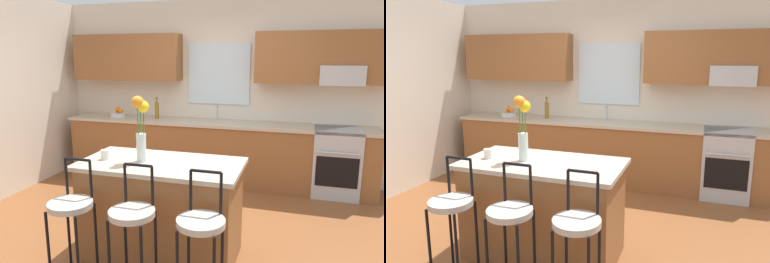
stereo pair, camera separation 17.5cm
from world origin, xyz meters
TOP-DOWN VIEW (x-y plane):
  - ground_plane at (0.00, 0.00)m, footprint 14.00×14.00m
  - back_wall_assembly at (0.03, 1.98)m, footprint 5.60×0.50m
  - counter_run at (0.00, 1.70)m, footprint 4.56×0.64m
  - sink_faucet at (0.02, 1.84)m, footprint 0.02×0.13m
  - oven_range at (1.72, 1.68)m, footprint 0.60×0.64m
  - kitchen_island at (0.03, -0.48)m, footprint 1.49×0.78m
  - bar_stool_near at (-0.52, -1.08)m, footprint 0.36×0.36m
  - bar_stool_middle at (0.03, -1.08)m, footprint 0.36×0.36m
  - bar_stool_far at (0.58, -1.08)m, footprint 0.36×0.36m
  - flower_vase at (-0.14, -0.51)m, footprint 0.15×0.17m
  - mug_ceramic at (-0.50, -0.55)m, footprint 0.08×0.08m
  - fruit_bowl_oranges at (-1.57, 1.70)m, footprint 0.24×0.24m
  - bottle_olive_oil at (-0.90, 1.70)m, footprint 0.06×0.06m

SIDE VIEW (x-z plane):
  - ground_plane at x=0.00m, z-range 0.00..0.00m
  - oven_range at x=1.72m, z-range 0.00..0.92m
  - kitchen_island at x=0.03m, z-range 0.00..0.92m
  - counter_run at x=0.00m, z-range 0.01..0.93m
  - bar_stool_near at x=-0.52m, z-range 0.11..1.16m
  - bar_stool_middle at x=0.03m, z-range 0.11..1.16m
  - bar_stool_far at x=0.58m, z-range 0.11..1.16m
  - mug_ceramic at x=-0.50m, z-range 0.92..1.01m
  - fruit_bowl_oranges at x=-1.57m, z-range 0.89..1.05m
  - bottle_olive_oil at x=-0.90m, z-range 0.89..1.22m
  - sink_faucet at x=0.02m, z-range 0.95..1.18m
  - flower_vase at x=-0.14m, z-range 0.99..1.59m
  - back_wall_assembly at x=0.03m, z-range 0.16..2.86m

